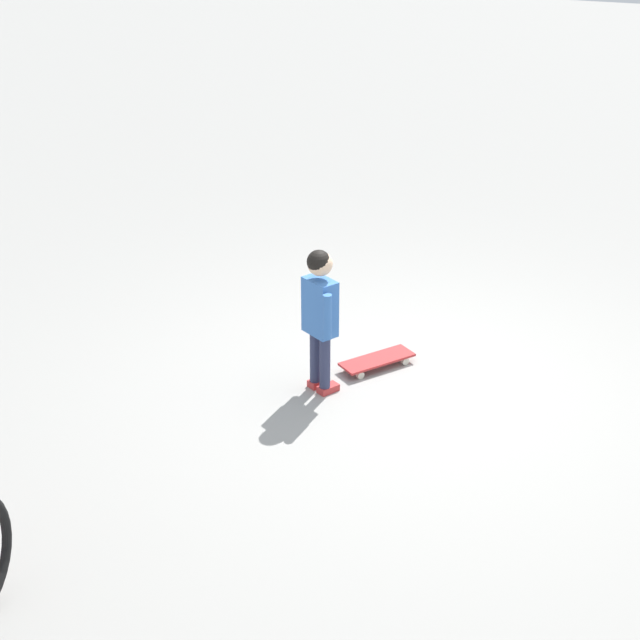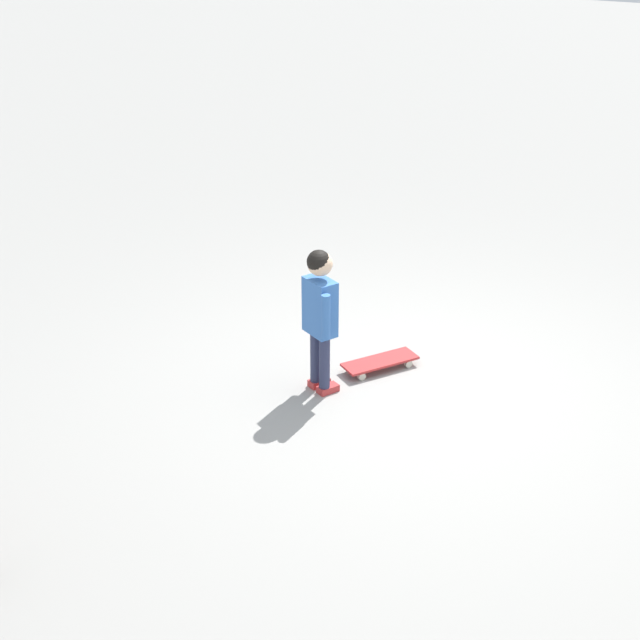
% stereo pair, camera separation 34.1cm
% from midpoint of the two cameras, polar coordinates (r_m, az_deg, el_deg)
% --- Properties ---
extents(ground_plane, '(50.00, 50.00, 0.00)m').
position_cam_midpoint_polar(ground_plane, '(6.38, 3.96, -4.14)').
color(ground_plane, gray).
extents(child_person, '(0.29, 0.33, 1.06)m').
position_cam_midpoint_polar(child_person, '(5.99, -1.62, 0.90)').
color(child_person, '#2D3351').
rests_on(child_person, ground).
extents(skateboard, '(0.45, 0.59, 0.07)m').
position_cam_midpoint_polar(skateboard, '(6.56, 2.20, -2.62)').
color(skateboard, '#B22D2D').
rests_on(skateboard, ground).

